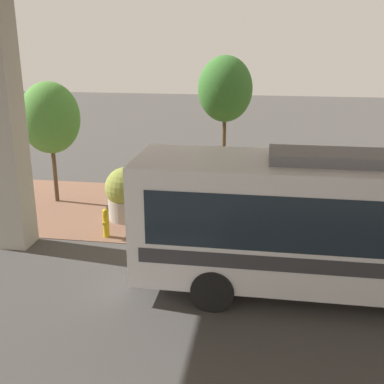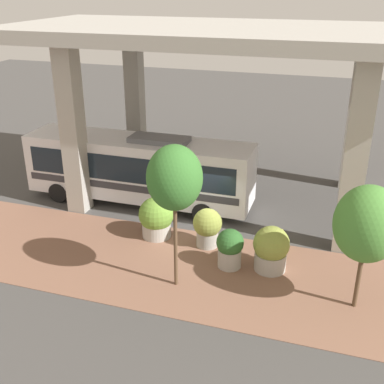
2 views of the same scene
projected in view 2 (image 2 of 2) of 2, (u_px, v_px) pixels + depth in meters
ground_plane at (198, 232)px, 21.50m from camera, size 80.00×80.00×0.00m
sidewalk_strip at (176, 267)px, 18.89m from camera, size 6.00×40.00×0.02m
overpass at (225, 50)px, 21.99m from camera, size 9.40×20.40×8.42m
bus at (139, 167)px, 23.57m from camera, size 2.63×11.25×3.55m
fire_hydrant at (281, 239)px, 19.92m from camera, size 0.40×0.19×0.95m
planter_front at (230, 248)px, 18.58m from camera, size 1.07×1.07×1.62m
planter_middle at (207, 227)px, 20.04m from camera, size 1.22×1.22×1.69m
planter_back at (271, 249)px, 18.37m from camera, size 1.39×1.39×1.83m
planter_extra at (156, 218)px, 20.77m from camera, size 1.52×1.52×1.84m
street_tree_near at (175, 178)px, 16.09m from camera, size 1.91×1.91×5.42m
street_tree_far at (368, 224)px, 15.33m from camera, size 2.17×2.17×4.51m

